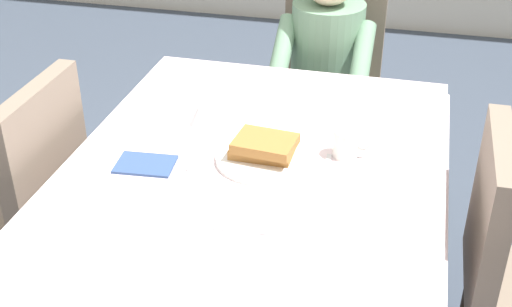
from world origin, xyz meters
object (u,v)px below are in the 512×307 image
(chair_diner, at_px, (329,78))
(chair_left_side, at_px, (25,195))
(dining_table_main, at_px, (251,197))
(cup_coffee, at_px, (346,143))
(breakfast_stack, at_px, (264,147))
(syrup_pitcher, at_px, (201,113))
(plate_breakfast, at_px, (263,159))
(fork_left_of_plate, at_px, (200,156))
(knife_right_of_plate, at_px, (325,172))
(diner_person, at_px, (325,62))
(spoon_near_edge, at_px, (242,231))

(chair_diner, height_order, chair_left_side, same)
(dining_table_main, xyz_separation_m, cup_coffee, (0.25, 0.15, 0.13))
(dining_table_main, bearing_deg, breakfast_stack, 74.04)
(breakfast_stack, height_order, syrup_pitcher, syrup_pitcher)
(dining_table_main, xyz_separation_m, plate_breakfast, (0.02, 0.06, 0.10))
(breakfast_stack, distance_m, fork_left_of_plate, 0.20)
(chair_left_side, relative_size, knife_right_of_plate, 4.65)
(chair_diner, distance_m, plate_breakfast, 1.13)
(diner_person, bearing_deg, dining_table_main, 86.68)
(chair_left_side, xyz_separation_m, breakfast_stack, (0.79, 0.07, 0.26))
(breakfast_stack, relative_size, cup_coffee, 1.73)
(chair_left_side, height_order, syrup_pitcher, chair_left_side)
(cup_coffee, relative_size, knife_right_of_plate, 0.57)
(cup_coffee, bearing_deg, spoon_near_edge, -115.07)
(chair_left_side, xyz_separation_m, spoon_near_edge, (0.82, -0.28, 0.21))
(knife_right_of_plate, bearing_deg, cup_coffee, -23.48)
(fork_left_of_plate, distance_m, spoon_near_edge, 0.40)
(diner_person, relative_size, syrup_pitcher, 14.00)
(diner_person, relative_size, chair_left_side, 1.20)
(cup_coffee, relative_size, syrup_pitcher, 1.41)
(chair_left_side, distance_m, breakfast_stack, 0.83)
(chair_left_side, distance_m, syrup_pitcher, 0.64)
(chair_diner, bearing_deg, diner_person, 90.00)
(chair_diner, distance_m, knife_right_of_plate, 1.15)
(chair_left_side, bearing_deg, knife_right_of_plate, -87.41)
(knife_right_of_plate, bearing_deg, chair_left_side, 91.69)
(chair_diner, xyz_separation_m, syrup_pitcher, (-0.29, -0.93, 0.25))
(plate_breakfast, bearing_deg, syrup_pitcher, 144.33)
(chair_left_side, bearing_deg, syrup_pitcher, -65.72)
(chair_left_side, distance_m, cup_coffee, 1.07)
(plate_breakfast, bearing_deg, breakfast_stack, 75.99)
(dining_table_main, distance_m, plate_breakfast, 0.12)
(diner_person, xyz_separation_m, knife_right_of_plate, (0.15, -0.97, 0.07))
(chair_left_side, bearing_deg, dining_table_main, -90.00)
(fork_left_of_plate, bearing_deg, cup_coffee, -71.83)
(dining_table_main, distance_m, diner_person, 1.02)
(diner_person, xyz_separation_m, breakfast_stack, (-0.04, -0.94, 0.12))
(chair_left_side, height_order, breakfast_stack, chair_left_side)
(chair_diner, relative_size, diner_person, 0.83)
(plate_breakfast, distance_m, syrup_pitcher, 0.31)
(knife_right_of_plate, bearing_deg, syrup_pitcher, 64.72)
(chair_diner, relative_size, chair_left_side, 1.00)
(chair_diner, xyz_separation_m, cup_coffee, (0.20, -1.02, 0.25))
(dining_table_main, bearing_deg, syrup_pitcher, 133.48)
(diner_person, bearing_deg, cup_coffee, 102.79)
(dining_table_main, height_order, breakfast_stack, breakfast_stack)
(plate_breakfast, relative_size, syrup_pitcher, 3.50)
(breakfast_stack, bearing_deg, knife_right_of_plate, -7.83)
(diner_person, height_order, knife_right_of_plate, diner_person)
(chair_diner, xyz_separation_m, diner_person, (-0.00, -0.16, 0.14))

